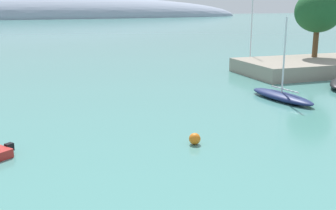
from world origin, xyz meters
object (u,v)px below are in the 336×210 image
(tree_clump_shore, at_px, (318,12))
(mooring_buoy_orange, at_px, (195,139))
(sailboat_grey_outer_mooring, at_px, (250,65))
(sailboat_navy_near_shore, at_px, (282,96))

(tree_clump_shore, bearing_deg, mooring_buoy_orange, -140.10)
(tree_clump_shore, relative_size, mooring_buoy_orange, 11.60)
(sailboat_grey_outer_mooring, bearing_deg, mooring_buoy_orange, -12.11)
(tree_clump_shore, xyz_separation_m, sailboat_grey_outer_mooring, (-7.20, 4.19, -7.08))
(sailboat_navy_near_shore, height_order, sailboat_grey_outer_mooring, sailboat_grey_outer_mooring)
(mooring_buoy_orange, bearing_deg, sailboat_grey_outer_mooring, 53.71)
(sailboat_navy_near_shore, relative_size, mooring_buoy_orange, 10.56)
(sailboat_grey_outer_mooring, height_order, mooring_buoy_orange, sailboat_grey_outer_mooring)
(tree_clump_shore, relative_size, sailboat_navy_near_shore, 1.10)
(tree_clump_shore, xyz_separation_m, mooring_buoy_orange, (-26.62, -22.26, -7.17))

